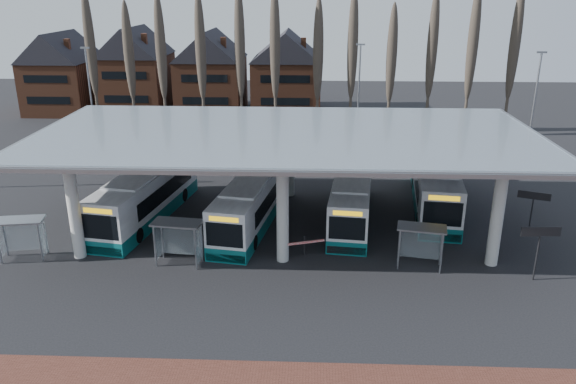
{
  "coord_description": "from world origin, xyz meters",
  "views": [
    {
      "loc": [
        1.49,
        -26.87,
        14.96
      ],
      "look_at": [
        0.12,
        7.0,
        2.6
      ],
      "focal_mm": 35.0,
      "sensor_mm": 36.0,
      "label": 1
    }
  ],
  "objects_px": {
    "bus_1": "(252,203)",
    "bus_3": "(434,185)",
    "shelter_0": "(21,229)",
    "shelter_1": "(179,233)",
    "shelter_2": "(421,237)",
    "bus_2": "(352,198)",
    "bus_0": "(147,196)"
  },
  "relations": [
    {
      "from": "bus_2",
      "to": "shelter_2",
      "type": "distance_m",
      "value": 7.67
    },
    {
      "from": "bus_3",
      "to": "bus_2",
      "type": "bearing_deg",
      "value": -149.73
    },
    {
      "from": "bus_0",
      "to": "bus_2",
      "type": "bearing_deg",
      "value": 11.08
    },
    {
      "from": "bus_0",
      "to": "shelter_0",
      "type": "height_order",
      "value": "bus_0"
    },
    {
      "from": "shelter_1",
      "to": "bus_2",
      "type": "bearing_deg",
      "value": 41.3
    },
    {
      "from": "shelter_2",
      "to": "bus_0",
      "type": "bearing_deg",
      "value": 170.38
    },
    {
      "from": "bus_2",
      "to": "shelter_0",
      "type": "distance_m",
      "value": 20.66
    },
    {
      "from": "shelter_0",
      "to": "shelter_1",
      "type": "bearing_deg",
      "value": -11.14
    },
    {
      "from": "bus_3",
      "to": "shelter_1",
      "type": "bearing_deg",
      "value": -142.45
    },
    {
      "from": "bus_1",
      "to": "bus_2",
      "type": "height_order",
      "value": "bus_1"
    },
    {
      "from": "bus_0",
      "to": "shelter_0",
      "type": "bearing_deg",
      "value": -121.18
    },
    {
      "from": "shelter_1",
      "to": "shelter_2",
      "type": "distance_m",
      "value": 13.7
    },
    {
      "from": "bus_1",
      "to": "bus_3",
      "type": "relative_size",
      "value": 0.93
    },
    {
      "from": "bus_0",
      "to": "shelter_2",
      "type": "bearing_deg",
      "value": -10.83
    },
    {
      "from": "bus_3",
      "to": "shelter_1",
      "type": "relative_size",
      "value": 4.34
    },
    {
      "from": "bus_3",
      "to": "shelter_0",
      "type": "relative_size",
      "value": 4.48
    },
    {
      "from": "bus_1",
      "to": "shelter_0",
      "type": "xyz_separation_m",
      "value": [
        -12.82,
        -5.49,
        0.28
      ]
    },
    {
      "from": "bus_1",
      "to": "shelter_2",
      "type": "bearing_deg",
      "value": -19.83
    },
    {
      "from": "shelter_0",
      "to": "shelter_2",
      "type": "height_order",
      "value": "shelter_2"
    },
    {
      "from": "bus_2",
      "to": "shelter_1",
      "type": "relative_size",
      "value": 3.95
    },
    {
      "from": "shelter_1",
      "to": "shelter_2",
      "type": "relative_size",
      "value": 1.02
    },
    {
      "from": "bus_3",
      "to": "shelter_1",
      "type": "height_order",
      "value": "bus_3"
    },
    {
      "from": "bus_2",
      "to": "bus_3",
      "type": "xyz_separation_m",
      "value": [
        6.1,
        2.59,
        0.15
      ]
    },
    {
      "from": "bus_2",
      "to": "shelter_1",
      "type": "xyz_separation_m",
      "value": [
        -10.28,
        -6.97,
        0.39
      ]
    },
    {
      "from": "bus_2",
      "to": "shelter_2",
      "type": "bearing_deg",
      "value": -56.96
    },
    {
      "from": "bus_3",
      "to": "shelter_0",
      "type": "height_order",
      "value": "bus_3"
    },
    {
      "from": "bus_2",
      "to": "shelter_1",
      "type": "distance_m",
      "value": 12.43
    },
    {
      "from": "bus_1",
      "to": "shelter_1",
      "type": "bearing_deg",
      "value": -112.48
    },
    {
      "from": "bus_1",
      "to": "shelter_1",
      "type": "relative_size",
      "value": 4.05
    },
    {
      "from": "shelter_0",
      "to": "shelter_1",
      "type": "xyz_separation_m",
      "value": [
        9.25,
        -0.27,
        0.08
      ]
    },
    {
      "from": "bus_0",
      "to": "bus_2",
      "type": "distance_m",
      "value": 14.0
    },
    {
      "from": "shelter_1",
      "to": "shelter_2",
      "type": "height_order",
      "value": "shelter_1"
    }
  ]
}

